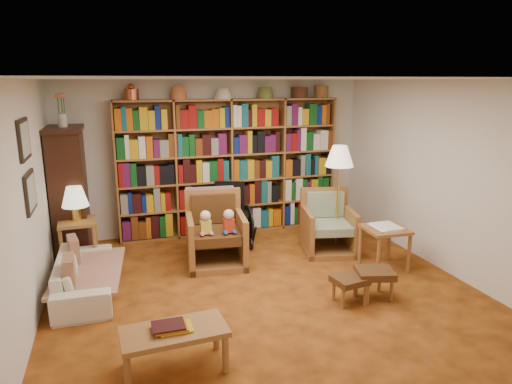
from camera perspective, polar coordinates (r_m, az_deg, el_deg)
name	(u,v)px	position (r m, az deg, el deg)	size (l,w,h in m)	color
floor	(264,291)	(5.66, 1.00, -12.25)	(5.00, 5.00, 0.00)	#A85619
ceiling	(265,79)	(5.09, 1.12, 13.98)	(5.00, 5.00, 0.00)	silver
wall_back	(216,157)	(7.60, -5.02, 4.38)	(5.00, 5.00, 0.00)	silver
wall_front	(389,278)	(3.09, 16.33, -10.28)	(5.00, 5.00, 0.00)	silver
wall_left	(24,209)	(5.04, -26.96, -1.88)	(5.00, 5.00, 0.00)	silver
wall_right	(445,177)	(6.46, 22.56, 1.72)	(5.00, 5.00, 0.00)	silver
bookshelf	(230,163)	(7.49, -3.22, 3.66)	(3.60, 0.30, 2.42)	olive
curio_cabinet	(69,191)	(7.01, -22.29, 0.14)	(0.50, 0.95, 2.40)	#32160D
framed_pictures	(27,166)	(5.25, -26.68, 2.92)	(0.03, 0.52, 0.97)	black
sofa	(85,275)	(5.88, -20.61, -9.69)	(0.62, 1.57, 0.46)	beige
sofa_throw	(89,269)	(5.85, -20.17, -9.03)	(0.75, 1.40, 0.04)	beige
cushion_left	(73,249)	(6.13, -21.86, -6.60)	(0.11, 0.35, 0.35)	maroon
cushion_right	(69,271)	(5.48, -22.33, -9.07)	(0.11, 0.36, 0.36)	maroon
side_table_lamp	(78,231)	(6.63, -21.34, -4.58)	(0.51, 0.51, 0.65)	olive
table_lamp	(75,198)	(6.50, -21.70, -0.66)	(0.35, 0.35, 0.47)	gold
armchair_leather	(214,233)	(6.40, -5.24, -5.19)	(0.88, 0.93, 1.01)	olive
armchair_sage	(326,228)	(6.90, 8.70, -4.43)	(0.89, 0.90, 0.90)	olive
wheelchair	(232,216)	(7.10, -2.99, -3.01)	(0.60, 0.77, 0.96)	black
floor_lamp	(339,160)	(6.75, 10.38, 3.91)	(0.42, 0.42, 1.57)	gold
side_table_papers	(385,234)	(6.34, 15.83, -5.11)	(0.56, 0.56, 0.61)	olive
footstool_a	(350,282)	(5.38, 11.64, -10.93)	(0.41, 0.37, 0.31)	#502D15
footstool_b	(375,275)	(5.54, 14.60, -9.99)	(0.50, 0.45, 0.36)	#502D15
coffee_table	(174,334)	(4.21, -10.18, -17.12)	(0.94, 0.51, 0.44)	olive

